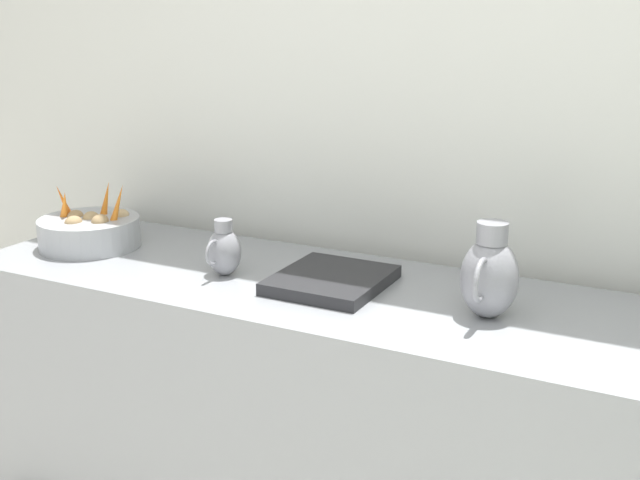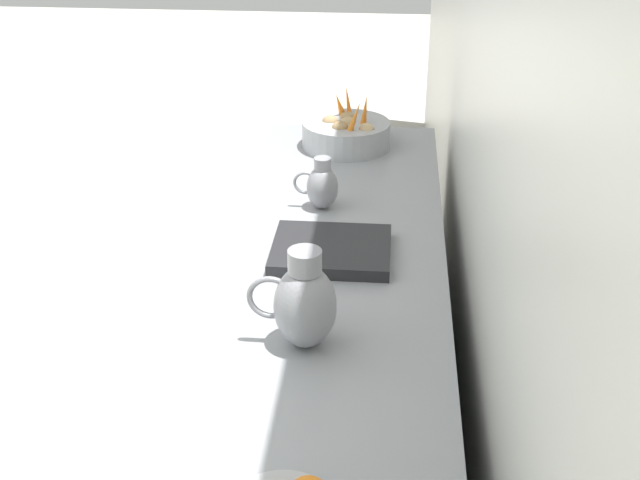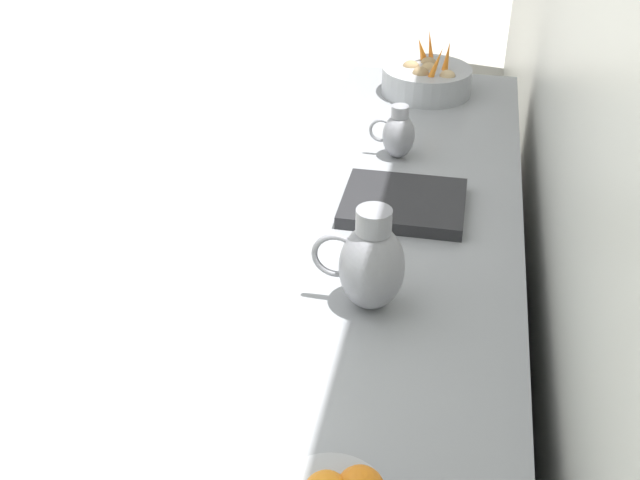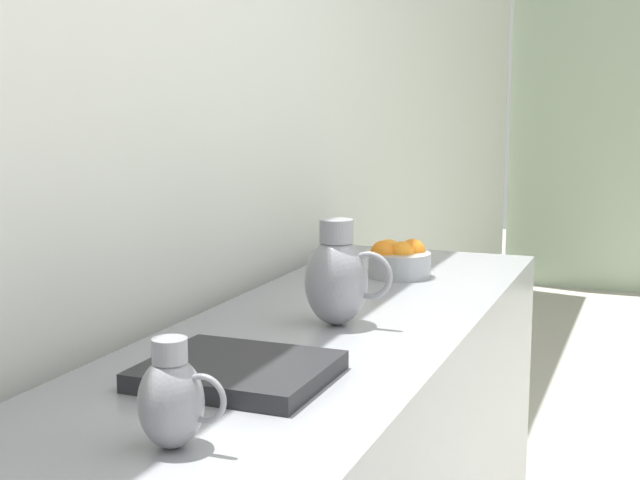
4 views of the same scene
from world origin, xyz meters
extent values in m
cube|color=silver|center=(-1.95, 0.36, 1.50)|extent=(0.10, 9.10, 3.00)
cylinder|color=#9EA0A5|center=(-1.51, 0.72, 0.93)|extent=(0.19, 0.19, 0.07)
sphere|color=orange|center=(-1.50, 0.71, 0.96)|extent=(0.08, 0.08, 0.08)
sphere|color=orange|center=(-1.48, 0.76, 0.96)|extent=(0.08, 0.08, 0.08)
sphere|color=orange|center=(-1.55, 0.69, 0.96)|extent=(0.08, 0.08, 0.08)
sphere|color=orange|center=(-1.55, 0.74, 0.96)|extent=(0.08, 0.08, 0.08)
ellipsoid|color=gray|center=(-1.48, 0.10, 0.99)|extent=(0.15, 0.15, 0.21)
cylinder|color=gray|center=(-1.48, 0.10, 1.12)|extent=(0.08, 0.08, 0.06)
torus|color=gray|center=(-1.40, 0.10, 1.01)|extent=(0.11, 0.01, 0.11)
ellipsoid|color=gray|center=(-1.45, -0.69, 0.96)|extent=(0.10, 0.10, 0.14)
cylinder|color=gray|center=(-1.45, -0.69, 1.04)|extent=(0.05, 0.05, 0.04)
torus|color=gray|center=(-1.40, -0.69, 0.98)|extent=(0.08, 0.01, 0.08)
cube|color=#232326|center=(-1.51, -0.36, 0.91)|extent=(0.34, 0.30, 0.04)
camera|label=1|loc=(0.37, 0.57, 1.64)|focal=43.18mm
camera|label=2|loc=(-1.67, 1.81, 2.03)|focal=47.75mm
camera|label=3|loc=(-1.65, 1.51, 1.96)|focal=42.77mm
camera|label=4|loc=(-0.78, -1.79, 1.41)|focal=48.89mm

